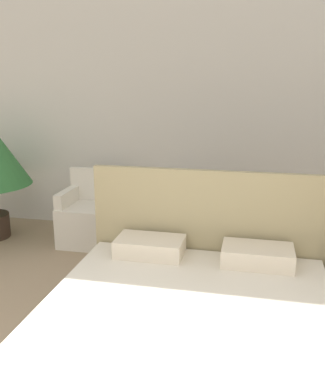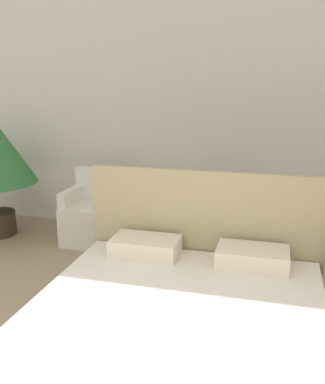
{
  "view_description": "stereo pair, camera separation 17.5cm",
  "coord_description": "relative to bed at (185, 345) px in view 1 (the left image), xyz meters",
  "views": [
    {
      "loc": [
        0.85,
        -0.94,
        1.9
      ],
      "look_at": [
        0.0,
        2.96,
        0.83
      ],
      "focal_mm": 40.0,
      "sensor_mm": 36.0,
      "label": 1
    },
    {
      "loc": [
        1.02,
        -0.9,
        1.9
      ],
      "look_at": [
        0.0,
        2.96,
        0.83
      ],
      "focal_mm": 40.0,
      "sensor_mm": 36.0,
      "label": 2
    }
  ],
  "objects": [
    {
      "name": "armchair_near_window_right",
      "position": [
        -0.47,
        2.17,
        0.0
      ],
      "size": [
        0.65,
        0.62,
        0.86
      ],
      "rotation": [
        0.0,
        0.0,
        -0.09
      ],
      "color": "silver",
      "rests_on": "ground_plane"
    },
    {
      "name": "wall_back",
      "position": [
        -0.5,
        2.85,
        1.16
      ],
      "size": [
        10.0,
        0.06,
        2.9
      ],
      "color": "silver",
      "rests_on": "ground_plane"
    },
    {
      "name": "bed",
      "position": [
        0.0,
        0.0,
        0.0
      ],
      "size": [
        1.9,
        2.19,
        1.19
      ],
      "color": "#4C4238",
      "rests_on": "ground_plane"
    },
    {
      "name": "side_table",
      "position": [
        -0.99,
        2.13,
        -0.09
      ],
      "size": [
        0.36,
        0.36,
        0.4
      ],
      "color": "gold",
      "rests_on": "ground_plane"
    },
    {
      "name": "armchair_near_window_left",
      "position": [
        -1.51,
        2.17,
        0.0
      ],
      "size": [
        0.6,
        0.57,
        0.86
      ],
      "rotation": [
        0.0,
        0.0,
        -0.0
      ],
      "color": "silver",
      "rests_on": "ground_plane"
    }
  ]
}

